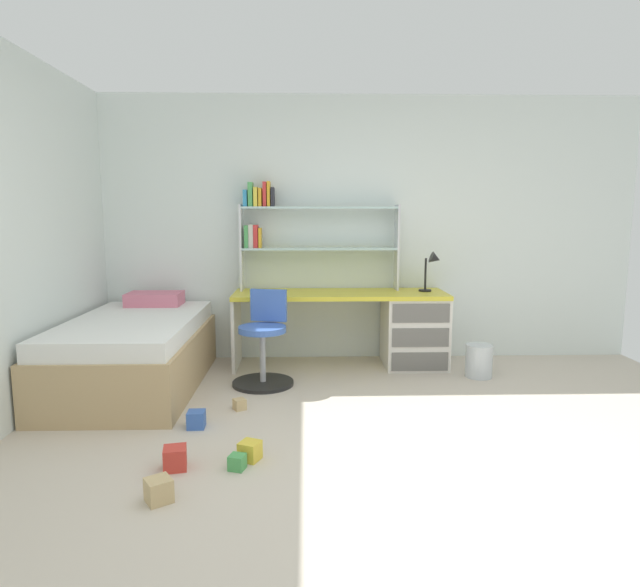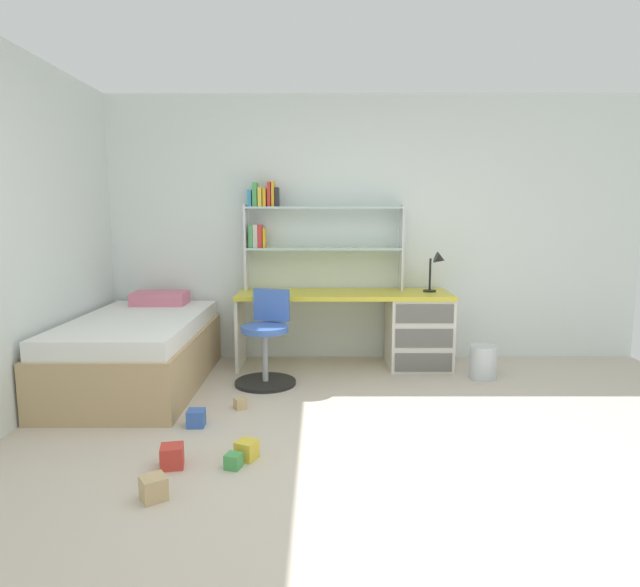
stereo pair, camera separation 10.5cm
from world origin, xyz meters
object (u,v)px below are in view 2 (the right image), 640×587
bed_platform (137,351)px  toy_block_red_4 (170,457)px  desk_lamp (435,265)px  waste_bin (481,362)px  toy_block_green_0 (231,461)px  toy_block_blue_2 (194,418)px  swivel_chair (264,347)px  toy_block_natural_3 (151,488)px  desk (397,325)px  bookshelf_hutch (299,226)px  toy_block_yellow_1 (245,450)px  toy_block_natural_5 (238,404)px

bed_platform → toy_block_red_4: (0.68, -1.50, -0.23)m
desk_lamp → waste_bin: 0.98m
bed_platform → toy_block_green_0: bed_platform is taller
toy_block_red_4 → toy_block_blue_2: bearing=89.9°
toy_block_green_0 → toy_block_blue_2: bearing=119.7°
desk_lamp → toy_block_green_0: (-1.59, -2.13, -0.92)m
swivel_chair → toy_block_natural_3: bearing=-101.5°
toy_block_red_4 → toy_block_natural_3: bearing=-89.7°
toy_block_natural_3 → desk: bearing=57.0°
desk → bookshelf_hutch: bearing=168.7°
desk → toy_block_yellow_1: bearing=-120.6°
desk_lamp → toy_block_green_0: size_ratio=4.48×
toy_block_yellow_1 → toy_block_blue_2: 0.65m
desk_lamp → waste_bin: bearing=-50.4°
waste_bin → swivel_chair: bearing=-175.6°
toy_block_blue_2 → toy_block_natural_3: size_ratio=0.96×
bookshelf_hutch → toy_block_yellow_1: bookshelf_hutch is taller
waste_bin → toy_block_natural_3: waste_bin is taller
desk → toy_block_red_4: bearing=-127.2°
bookshelf_hutch → swivel_chair: (-0.27, -0.73, -1.01)m
desk_lamp → bed_platform: 2.78m
toy_block_yellow_1 → toy_block_natural_3: 0.61m
toy_block_red_4 → toy_block_green_0: bearing=-2.6°
desk_lamp → toy_block_red_4: desk_lamp is taller
bed_platform → toy_block_natural_3: (0.68, -1.86, -0.23)m
toy_block_natural_5 → toy_block_natural_3: bearing=-101.0°
desk → toy_block_natural_5: size_ratio=24.49×
toy_block_blue_2 → bookshelf_hutch: bearing=68.6°
toy_block_green_0 → desk_lamp: bearing=53.2°
toy_block_natural_3 → toy_block_red_4: 0.35m
swivel_chair → toy_block_natural_3: swivel_chair is taller
bed_platform → toy_block_yellow_1: 1.79m
bed_platform → toy_block_yellow_1: bearing=-52.1°
waste_bin → toy_block_blue_2: 2.54m
desk_lamp → toy_block_green_0: 2.82m
desk_lamp → bookshelf_hutch: bearing=172.3°
desk_lamp → waste_bin: (0.34, -0.41, -0.82)m
toy_block_natural_5 → swivel_chair: bearing=77.6°
swivel_chair → toy_block_green_0: (-0.04, -1.57, -0.27)m
desk_lamp → toy_block_natural_3: bearing=-128.3°
bookshelf_hutch → toy_block_blue_2: bookshelf_hutch is taller
toy_block_red_4 → bookshelf_hutch: bearing=73.8°
desk_lamp → toy_block_natural_3: 3.27m
desk_lamp → bed_platform: size_ratio=0.21×
desk → toy_block_natural_5: desk is taller
bookshelf_hutch → waste_bin: size_ratio=5.17×
toy_block_green_0 → toy_block_natural_5: (-0.10, 0.95, -0.00)m
swivel_chair → toy_block_blue_2: bearing=-112.1°
toy_block_natural_5 → desk: bearing=40.9°
bookshelf_hutch → toy_block_natural_5: bookshelf_hutch is taller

